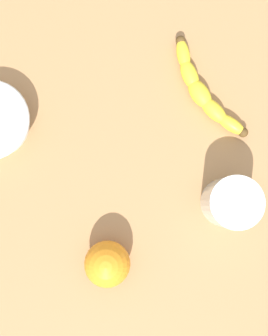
# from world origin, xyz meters

# --- Properties ---
(wooden_tabletop) EXTENTS (1.20, 1.20, 0.03)m
(wooden_tabletop) POSITION_xyz_m (0.00, 0.00, 0.01)
(wooden_tabletop) COLOR #A4774A
(wooden_tabletop) RESTS_ON ground
(banana) EXTENTS (0.22, 0.07, 0.03)m
(banana) POSITION_xyz_m (-0.01, 0.11, 0.05)
(banana) COLOR yellow
(banana) RESTS_ON wooden_tabletop
(smoothie_glass) EXTENTS (0.09, 0.09, 0.09)m
(smoothie_glass) POSITION_xyz_m (0.16, 0.01, 0.07)
(smoothie_glass) COLOR silver
(smoothie_glass) RESTS_ON wooden_tabletop
(orange_fruit) EXTENTS (0.08, 0.08, 0.08)m
(orange_fruit) POSITION_xyz_m (0.11, -0.21, 0.07)
(orange_fruit) COLOR orange
(orange_fruit) RESTS_ON wooden_tabletop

